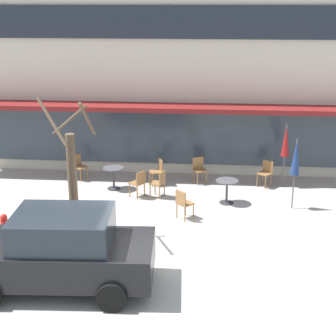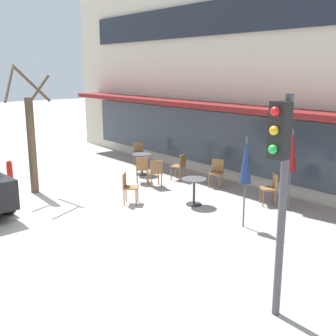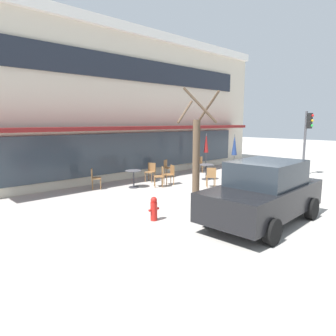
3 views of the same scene
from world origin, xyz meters
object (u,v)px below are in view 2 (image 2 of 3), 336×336
Objects in this scene: fire_hydrant at (10,170)px; cafe_table_near_wall at (194,187)px; cafe_chair_3 at (156,171)px; cafe_chair_4 at (217,171)px; cafe_chair_5 at (128,186)px; street_tree at (31,138)px; traffic_light_pole at (281,172)px; cafe_chair_6 at (271,187)px; cafe_chair_0 at (142,168)px; cafe_chair_1 at (180,165)px; patio_umbrella_cream_folded at (292,151)px; cafe_table_streetside at (142,161)px; cafe_chair_2 at (139,152)px; patio_umbrella_green_folded at (246,161)px.

cafe_table_near_wall is at bearing 26.93° from fire_hydrant.
cafe_chair_4 is (1.23, 1.54, 0.00)m from cafe_chair_3.
street_tree is (-2.77, -1.60, 1.17)m from cafe_chair_5.
cafe_chair_3 is at bearing 155.57° from traffic_light_pole.
cafe_chair_6 is 8.70m from fire_hydrant.
cafe_chair_4 is at bearing 175.21° from cafe_chair_6.
cafe_chair_0 and cafe_chair_1 have the same top height.
patio_umbrella_cream_folded is 4.42m from cafe_chair_1.
cafe_table_streetside is 0.22× the size of traffic_light_pole.
cafe_chair_4 is at bearing 83.48° from cafe_chair_5.
cafe_chair_2 is 0.23× the size of street_tree.
cafe_table_near_wall is at bearing -14.16° from cafe_table_streetside.
cafe_chair_1 is at bearing 51.29° from fire_hydrant.
cafe_table_near_wall is 5.15m from street_tree.
cafe_chair_5 is at bearing 19.83° from fire_hydrant.
cafe_table_streetside is 0.20× the size of street_tree.
traffic_light_pole is at bearing -23.85° from cafe_table_streetside.
cafe_table_near_wall is at bearing -139.40° from patio_umbrella_cream_folded.
traffic_light_pole is at bearing 0.77° from street_tree.
cafe_chair_0 and cafe_chair_4 have the same top height.
cafe_chair_5 is at bearing -62.50° from cafe_chair_3.
traffic_light_pole reaches higher than cafe_chair_2.
cafe_table_streetside is 1.54m from cafe_chair_1.
street_tree is at bearing -142.45° from patio_umbrella_cream_folded.
cafe_table_streetside is 0.35× the size of patio_umbrella_cream_folded.
cafe_table_streetside is 4.55m from fire_hydrant.
patio_umbrella_cream_folded reaches higher than fire_hydrant.
cafe_table_streetside is 0.85× the size of cafe_chair_6.
cafe_chair_0 and cafe_chair_3 have the same top height.
cafe_chair_3 and cafe_chair_5 have the same top height.
cafe_chair_3 is (-4.10, -1.35, -1.10)m from patio_umbrella_cream_folded.
street_tree is (-4.06, -2.95, 1.18)m from cafe_table_near_wall.
patio_umbrella_green_folded is at bearing 18.71° from cafe_chair_5.
street_tree is 2.33m from fire_hydrant.
patio_umbrella_green_folded reaches higher than cafe_chair_2.
cafe_chair_2 is at bearing 164.03° from patio_umbrella_green_folded.
fire_hydrant is (-0.79, -4.85, -0.17)m from cafe_chair_2.
cafe_chair_2 is 1.00× the size of cafe_chair_5.
traffic_light_pole is (5.70, -4.69, 1.77)m from cafe_chair_4.
patio_umbrella_green_folded reaches higher than cafe_chair_4.
patio_umbrella_green_folded is 4.79m from cafe_chair_1.
cafe_chair_0 is (0.94, -0.68, 0.01)m from cafe_table_streetside.
cafe_table_near_wall is 1.00× the size of cafe_table_streetside.
patio_umbrella_green_folded is 2.47× the size of cafe_chair_6.
street_tree is at bearing -120.22° from cafe_chair_3.
cafe_chair_5 is 4.98m from fire_hydrant.
cafe_chair_4 is at bearing 116.30° from cafe_table_near_wall.
cafe_chair_2 is 1.00× the size of cafe_chair_3.
street_tree reaches higher than patio_umbrella_cream_folded.
street_tree reaches higher than cafe_chair_0.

